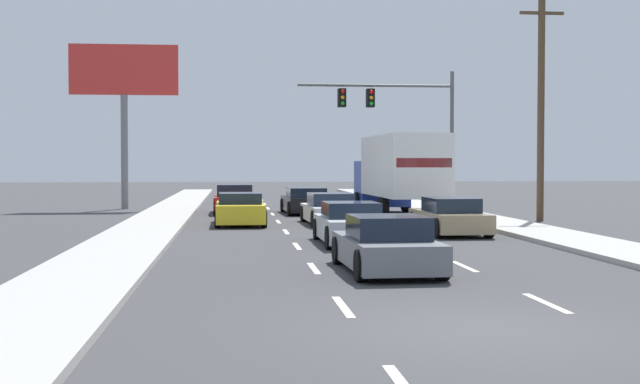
{
  "coord_description": "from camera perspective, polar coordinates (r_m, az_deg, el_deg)",
  "views": [
    {
      "loc": [
        -3.45,
        -11.32,
        2.32
      ],
      "look_at": [
        -0.54,
        17.15,
        1.35
      ],
      "focal_mm": 47.35,
      "sensor_mm": 36.0,
      "label": 1
    }
  ],
  "objects": [
    {
      "name": "sidewalk_left",
      "position": [
        31.54,
        -11.26,
        -2.18
      ],
      "size": [
        2.36,
        80.0,
        0.14
      ],
      "primitive_type": "cube",
      "color": "#B2AFA8",
      "rests_on": "ground_plane"
    },
    {
      "name": "car_white",
      "position": [
        32.05,
        0.7,
        -1.23
      ],
      "size": [
        2.01,
        4.39,
        1.19
      ],
      "color": "white",
      "rests_on": "ground_plane"
    },
    {
      "name": "box_truck",
      "position": [
        36.48,
        5.34,
        1.45
      ],
      "size": [
        2.78,
        9.22,
        3.49
      ],
      "color": "white",
      "rests_on": "ground_plane"
    },
    {
      "name": "sidewalk_right",
      "position": [
        32.92,
        11.65,
        -2.01
      ],
      "size": [
        2.36,
        80.0,
        0.14
      ],
      "primitive_type": "cube",
      "color": "#B2AFA8",
      "rests_on": "ground_plane"
    },
    {
      "name": "car_gray",
      "position": [
        18.06,
        4.52,
        -3.68
      ],
      "size": [
        1.95,
        4.1,
        1.21
      ],
      "color": "slate",
      "rests_on": "ground_plane"
    },
    {
      "name": "roadside_billboard",
      "position": [
        44.18,
        -13.11,
        6.91
      ],
      "size": [
        5.45,
        0.36,
        8.35
      ],
      "color": "slate",
      "rests_on": "ground_plane"
    },
    {
      "name": "car_black",
      "position": [
        38.81,
        -0.98,
        -0.65
      ],
      "size": [
        2.15,
        4.36,
        1.2
      ],
      "color": "black",
      "rests_on": "ground_plane"
    },
    {
      "name": "traffic_signal_mast",
      "position": [
        44.24,
        4.72,
        5.62
      ],
      "size": [
        8.24,
        0.69,
        7.14
      ],
      "color": "#595B56",
      "rests_on": "ground_plane"
    },
    {
      "name": "car_yellow",
      "position": [
        31.96,
        -5.43,
        -1.2
      ],
      "size": [
        1.91,
        4.38,
        1.22
      ],
      "color": "yellow",
      "rests_on": "ground_plane"
    },
    {
      "name": "car_tan",
      "position": [
        28.04,
        8.75,
        -1.7
      ],
      "size": [
        1.87,
        4.52,
        1.2
      ],
      "color": "tan",
      "rests_on": "ground_plane"
    },
    {
      "name": "car_silver",
      "position": [
        24.26,
        2.09,
        -2.23
      ],
      "size": [
        1.86,
        4.15,
        1.21
      ],
      "color": "#B7BABF",
      "rests_on": "ground_plane"
    },
    {
      "name": "lane_markings",
      "position": [
        33.7,
        0.05,
        -1.99
      ],
      "size": [
        3.54,
        62.0,
        0.01
      ],
      "color": "silver",
      "rests_on": "ground_plane"
    },
    {
      "name": "car_red",
      "position": [
        39.22,
        -5.82,
        -0.55
      ],
      "size": [
        1.99,
        4.41,
        1.35
      ],
      "color": "red",
      "rests_on": "ground_plane"
    },
    {
      "name": "ground_plane",
      "position": [
        36.56,
        -0.42,
        -1.69
      ],
      "size": [
        140.0,
        140.0,
        0.0
      ],
      "primitive_type": "plane",
      "color": "#3D3D3F"
    },
    {
      "name": "utility_pole_mid",
      "position": [
        35.06,
        14.71,
        5.61
      ],
      "size": [
        1.8,
        0.28,
        8.92
      ],
      "color": "brown",
      "rests_on": "ground_plane"
    }
  ]
}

